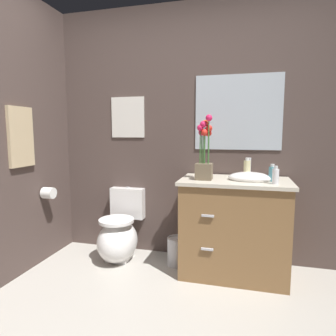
# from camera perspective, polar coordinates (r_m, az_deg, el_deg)

# --- Properties ---
(wall_back) EXTENTS (4.28, 0.05, 2.50)m
(wall_back) POSITION_cam_1_polar(r_m,az_deg,el_deg) (2.92, 8.37, 6.60)
(wall_back) COLOR #4C3D38
(wall_back) RESTS_ON ground_plane
(toilet) EXTENTS (0.38, 0.59, 0.69)m
(toilet) POSITION_cam_1_polar(r_m,az_deg,el_deg) (3.04, -9.40, -12.78)
(toilet) COLOR white
(toilet) RESTS_ON ground_plane
(vanity_cabinet) EXTENTS (0.94, 0.56, 1.04)m
(vanity_cabinet) POSITION_cam_1_polar(r_m,az_deg,el_deg) (2.71, 12.72, -10.93)
(vanity_cabinet) COLOR brown
(vanity_cabinet) RESTS_ON ground_plane
(flower_vase) EXTENTS (0.14, 0.14, 0.56)m
(flower_vase) POSITION_cam_1_polar(r_m,az_deg,el_deg) (2.55, 7.07, 2.27)
(flower_vase) COLOR brown
(flower_vase) RESTS_ON vanity_cabinet
(soap_bottle) EXTENTS (0.06, 0.06, 0.15)m
(soap_bottle) POSITION_cam_1_polar(r_m,az_deg,el_deg) (2.60, 19.57, -1.03)
(soap_bottle) COLOR teal
(soap_bottle) RESTS_ON vanity_cabinet
(lotion_bottle) EXTENTS (0.05, 0.05, 0.15)m
(lotion_bottle) POSITION_cam_1_polar(r_m,az_deg,el_deg) (2.47, 20.16, -1.48)
(lotion_bottle) COLOR white
(lotion_bottle) RESTS_ON vanity_cabinet
(hand_wash_bottle) EXTENTS (0.06, 0.06, 0.18)m
(hand_wash_bottle) POSITION_cam_1_polar(r_m,az_deg,el_deg) (2.73, 15.09, -0.14)
(hand_wash_bottle) COLOR beige
(hand_wash_bottle) RESTS_ON vanity_cabinet
(trash_bin) EXTENTS (0.18, 0.18, 0.27)m
(trash_bin) POSITION_cam_1_polar(r_m,az_deg,el_deg) (2.91, 1.71, -15.82)
(trash_bin) COLOR #B7B7BC
(trash_bin) RESTS_ON ground_plane
(wall_poster) EXTENTS (0.36, 0.01, 0.41)m
(wall_poster) POSITION_cam_1_polar(r_m,az_deg,el_deg) (3.11, -7.82, 9.72)
(wall_poster) COLOR silver
(wall_mirror) EXTENTS (0.80, 0.01, 0.70)m
(wall_mirror) POSITION_cam_1_polar(r_m,az_deg,el_deg) (2.88, 13.42, 10.46)
(wall_mirror) COLOR #B2BCC6
(hanging_towel) EXTENTS (0.03, 0.28, 0.52)m
(hanging_towel) POSITION_cam_1_polar(r_m,az_deg,el_deg) (2.86, -26.67, 5.41)
(hanging_towel) COLOR tan
(toilet_paper_roll) EXTENTS (0.11, 0.11, 0.11)m
(toilet_paper_roll) POSITION_cam_1_polar(r_m,az_deg,el_deg) (3.08, -22.19, -4.51)
(toilet_paper_roll) COLOR white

